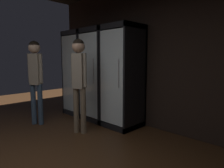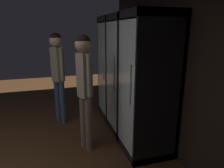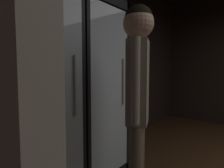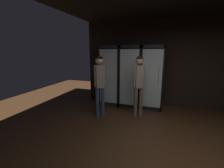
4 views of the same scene
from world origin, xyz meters
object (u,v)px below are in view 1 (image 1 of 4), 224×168
object	(u,v)px
cooler_left	(101,76)
shopper_far	(35,72)
shopper_near	(79,74)
cooler_far_left	(82,74)
cooler_center	(124,77)

from	to	relation	value
cooler_left	shopper_far	bearing A→B (deg)	-117.98
shopper_near	cooler_left	bearing A→B (deg)	113.64
cooler_far_left	cooler_center	world-z (taller)	same
cooler_left	shopper_far	size ratio (longest dim) A/B	1.17
cooler_left	shopper_near	size ratio (longest dim) A/B	1.18
cooler_center	shopper_far	world-z (taller)	cooler_center
cooler_far_left	shopper_near	bearing A→B (deg)	-39.30
cooler_far_left	cooler_left	world-z (taller)	same
shopper_near	shopper_far	size ratio (longest dim) A/B	0.99
cooler_center	shopper_far	bearing A→B (deg)	-137.80
cooler_left	cooler_far_left	bearing A→B (deg)	-179.99
shopper_near	shopper_far	xyz separation A→B (m)	(-1.01, -0.32, 0.00)
cooler_far_left	cooler_left	distance (m)	0.68
cooler_left	shopper_near	xyz separation A→B (m)	(0.38, -0.86, 0.11)
cooler_center	shopper_near	world-z (taller)	cooler_center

